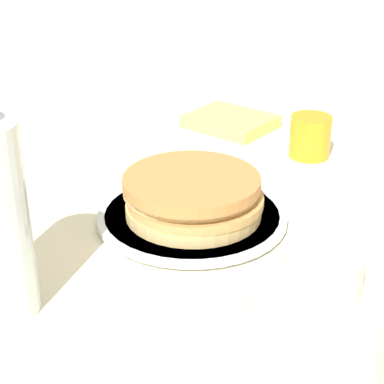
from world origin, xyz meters
The scene contains 6 objects.
ground_plane centered at (0.00, 0.00, 0.00)m, with size 4.00×4.00×0.00m, color beige.
plate centered at (0.02, -0.03, 0.01)m, with size 0.23×0.23×0.01m.
pancake_stack centered at (0.02, -0.02, 0.04)m, with size 0.17×0.17×0.05m.
juice_glass centered at (-0.23, -0.13, 0.03)m, with size 0.06×0.06×0.06m.
cream_jug centered at (0.07, 0.28, 0.06)m, with size 0.11×0.11×0.14m.
napkin centered at (-0.19, -0.29, 0.01)m, with size 0.15×0.17×0.02m.
Camera 1 is at (0.33, 0.58, 0.37)m, focal length 60.00 mm.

